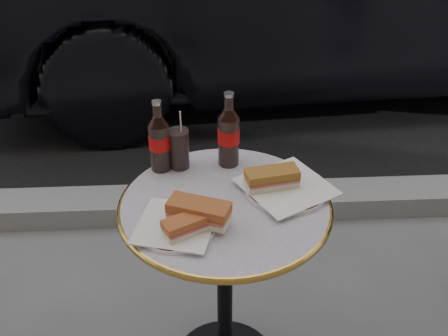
{
  "coord_description": "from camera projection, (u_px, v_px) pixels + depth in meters",
  "views": [
    {
      "loc": [
        -0.07,
        -1.29,
        1.71
      ],
      "look_at": [
        0.0,
        0.05,
        0.82
      ],
      "focal_mm": 45.0,
      "sensor_mm": 36.0,
      "label": 1
    }
  ],
  "objects": [
    {
      "name": "cola_bottle_left",
      "position": [
        159.0,
        136.0,
        1.7
      ],
      "size": [
        0.08,
        0.08,
        0.24
      ],
      "primitive_type": null,
      "rotation": [
        0.0,
        0.0,
        0.17
      ],
      "color": "black",
      "rests_on": "bistro_table"
    },
    {
      "name": "cola_glass",
      "position": [
        179.0,
        149.0,
        1.74
      ],
      "size": [
        0.07,
        0.07,
        0.13
      ],
      "primitive_type": "cylinder",
      "rotation": [
        0.0,
        0.0,
        -0.12
      ],
      "color": "black",
      "rests_on": "bistro_table"
    },
    {
      "name": "sandwich_left_a",
      "position": [
        187.0,
        226.0,
        1.48
      ],
      "size": [
        0.14,
        0.12,
        0.05
      ],
      "primitive_type": "cube",
      "rotation": [
        0.0,
        0.0,
        0.49
      ],
      "color": "#B0572C",
      "rests_on": "plate_left"
    },
    {
      "name": "plate_left",
      "position": [
        176.0,
        227.0,
        1.52
      ],
      "size": [
        0.28,
        0.28,
        0.01
      ],
      "primitive_type": "cylinder",
      "rotation": [
        0.0,
        0.0,
        -0.44
      ],
      "color": "white",
      "rests_on": "bistro_table"
    },
    {
      "name": "sandwich_left_b",
      "position": [
        199.0,
        213.0,
        1.51
      ],
      "size": [
        0.18,
        0.13,
        0.06
      ],
      "primitive_type": "cube",
      "rotation": [
        0.0,
        0.0,
        -0.38
      ],
      "color": "#A6552A",
      "rests_on": "plate_left"
    },
    {
      "name": "curb",
      "position": [
        214.0,
        204.0,
        2.74
      ],
      "size": [
        40.0,
        0.2,
        0.12
      ],
      "primitive_type": "cube",
      "color": "gray",
      "rests_on": "ground"
    },
    {
      "name": "sandwich_right",
      "position": [
        272.0,
        179.0,
        1.65
      ],
      "size": [
        0.17,
        0.1,
        0.05
      ],
      "primitive_type": "cube",
      "rotation": [
        0.0,
        0.0,
        0.19
      ],
      "color": "#9A6327",
      "rests_on": "plate_right"
    },
    {
      "name": "plate_right",
      "position": [
        286.0,
        189.0,
        1.66
      ],
      "size": [
        0.31,
        0.31,
        0.01
      ],
      "primitive_type": "cylinder",
      "rotation": [
        0.0,
        0.0,
        0.33
      ],
      "color": "silver",
      "rests_on": "bistro_table"
    },
    {
      "name": "cola_bottle_right",
      "position": [
        229.0,
        129.0,
        1.72
      ],
      "size": [
        0.08,
        0.08,
        0.25
      ],
      "primitive_type": null,
      "rotation": [
        0.0,
        0.0,
        0.2
      ],
      "color": "black",
      "rests_on": "bistro_table"
    },
    {
      "name": "bistro_table",
      "position": [
        225.0,
        293.0,
        1.82
      ],
      "size": [
        0.62,
        0.62,
        0.73
      ],
      "primitive_type": null,
      "color": "#BAB2C4",
      "rests_on": "ground"
    }
  ]
}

